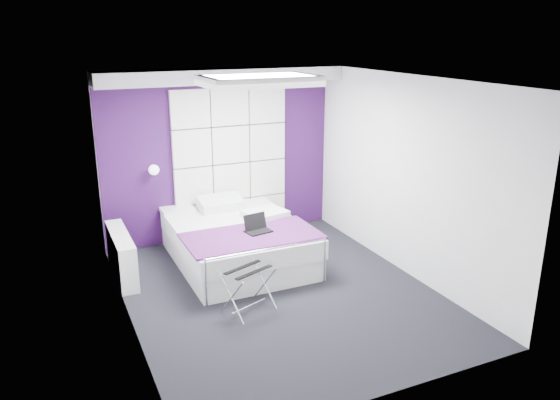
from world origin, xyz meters
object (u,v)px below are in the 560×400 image
object	(u,v)px
radiator	(122,255)
luggage_rack	(249,290)
nightstand	(177,210)
laptop	(257,227)
bed	(238,241)
wall_lamp	(153,169)

from	to	relation	value
radiator	luggage_rack	size ratio (longest dim) A/B	2.26
nightstand	laptop	xyz separation A→B (m)	(0.73, -1.35, 0.07)
radiator	bed	distance (m)	1.56
radiator	nightstand	world-z (taller)	nightstand
wall_lamp	nightstand	xyz separation A→B (m)	(0.30, -0.04, -0.64)
nightstand	wall_lamp	bearing A→B (deg)	172.46
bed	nightstand	size ratio (longest dim) A/B	4.42
luggage_rack	laptop	world-z (taller)	laptop
radiator	nightstand	bearing A→B (deg)	37.39
bed	luggage_rack	world-z (taller)	bed
wall_lamp	bed	distance (m)	1.61
luggage_rack	wall_lamp	bearing A→B (deg)	82.16
wall_lamp	luggage_rack	world-z (taller)	wall_lamp
bed	laptop	size ratio (longest dim) A/B	6.49
radiator	wall_lamp	bearing A→B (deg)	49.90
wall_lamp	radiator	distance (m)	1.35
wall_lamp	nightstand	world-z (taller)	wall_lamp
nightstand	luggage_rack	size ratio (longest dim) A/B	0.89
wall_lamp	nightstand	bearing A→B (deg)	-7.54
wall_lamp	nightstand	distance (m)	0.71
luggage_rack	laptop	bearing A→B (deg)	41.17
radiator	bed	xyz separation A→B (m)	(1.55, -0.21, 0.01)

